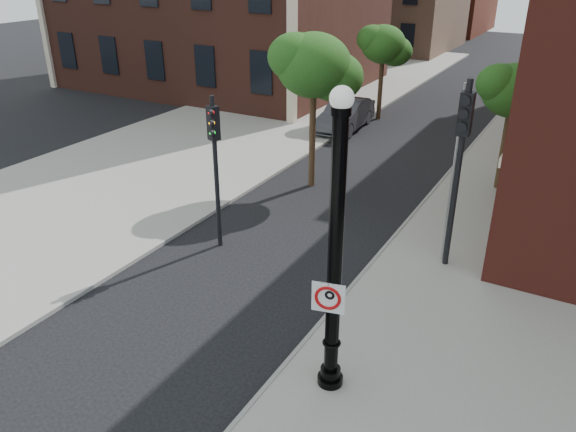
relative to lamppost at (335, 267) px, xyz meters
The scene contains 13 objects.
ground 4.30m from the lamppost, behind, with size 120.00×120.00×0.00m, color black.
sidewalk_right 10.39m from the lamppost, 73.42° to the left, with size 8.00×60.00×0.12m, color gray.
sidewalk_left 21.56m from the lamppost, 124.64° to the left, with size 10.00×50.00×0.12m, color gray.
curb_edge 10.05m from the lamppost, 96.53° to the left, with size 0.10×60.00×0.14m, color gray.
lamppost is the anchor object (origin of this frame).
no_parking_sign 0.63m from the lamppost, 102.85° to the right, with size 0.63×0.18×0.65m.
parked_car 18.76m from the lamppost, 113.29° to the left, with size 1.61×4.61×1.52m, color #2F2E33.
traffic_signal_left 6.88m from the lamppost, 145.01° to the left, with size 0.37×0.41×4.64m.
traffic_signal_right 6.13m from the lamppost, 82.91° to the left, with size 0.34×0.44×5.38m.
utility_pole 6.30m from the lamppost, 84.46° to the left, with size 0.10×0.10×5.22m, color #999999.
street_tree_a 11.21m from the lamppost, 119.03° to the left, with size 3.16×2.86×5.70m.
street_tree_b 20.97m from the lamppost, 108.36° to the left, with size 2.69×2.43×4.85m.
street_tree_c 12.79m from the lamppost, 85.76° to the left, with size 2.62×2.37×4.72m.
Camera 1 is at (6.83, -7.88, 8.25)m, focal length 35.00 mm.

